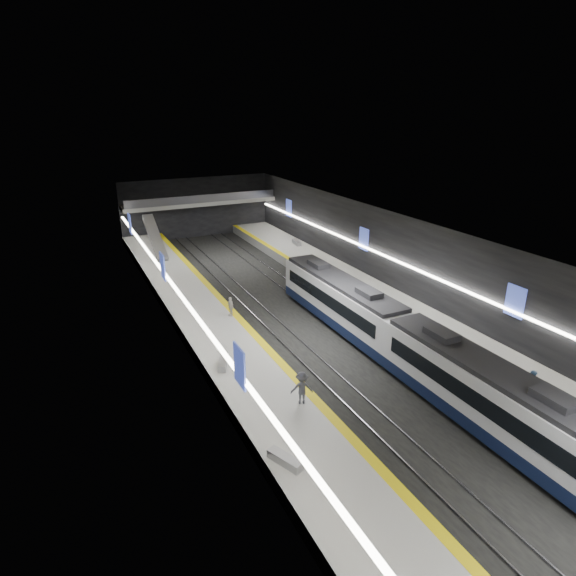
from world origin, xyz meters
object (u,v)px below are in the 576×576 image
bench_left_near (285,460)px  passenger_right_b (532,384)px  train (399,337)px  passenger_left_a (231,306)px  bench_left_far (223,363)px  passenger_left_b (302,388)px  escalator (155,237)px  bench_right_far (297,243)px

bench_left_near → passenger_right_b: 15.35m
train → passenger_right_b: train is taller
train → bench_left_near: 13.37m
train → passenger_left_a: bearing=126.7°
bench_left_near → bench_left_far: (0.33, 10.04, -0.01)m
bench_left_near → passenger_left_b: passenger_left_b is taller
bench_left_far → escalator: bearing=111.5°
escalator → passenger_left_a: (1.80, -20.36, -1.10)m
escalator → bench_left_far: (-1.35, -27.74, -1.67)m
train → bench_left_far: size_ratio=16.31×
bench_right_far → passenger_right_b: bearing=-87.0°
bench_left_far → bench_right_far: bench_right_far is taller
bench_left_far → passenger_right_b: (14.97, -11.15, 0.62)m
train → bench_right_far: train is taller
escalator → passenger_left_b: size_ratio=4.06×
passenger_right_b → train: bearing=48.3°
escalator → passenger_right_b: (13.63, -38.89, -1.05)m
bench_left_near → bench_right_far: (17.85, 34.04, 0.01)m
train → bench_left_far: (-11.35, 3.60, -0.97)m
bench_left_far → bench_right_far: bearing=78.1°
train → bench_right_far: size_ratio=15.27×
train → passenger_left_b: size_ratio=15.26×
escalator → passenger_left_a: 20.47m
train → passenger_right_b: bearing=-64.4°
escalator → passenger_left_a: size_ratio=5.00×
bench_right_far → train: bearing=-95.5°
train → bench_right_far: bearing=77.4°
escalator → bench_left_near: bearing=-92.5°
bench_left_near → bench_right_far: bearing=39.5°
bench_left_far → passenger_left_b: bearing=-41.6°
escalator → bench_right_far: size_ratio=4.07×
bench_left_near → bench_right_far: 38.44m
passenger_right_b → bench_right_far: bearing=18.5°
passenger_right_b → passenger_left_a: bearing=55.2°
train → passenger_left_a: 13.71m
escalator → bench_right_far: bearing=-13.0°
passenger_left_a → bench_left_far: bearing=-29.0°
train → escalator: bearing=107.7°
train → passenger_right_b: (3.63, -7.55, -0.35)m
passenger_left_a → passenger_left_b: 13.35m
train → passenger_left_a: size_ratio=18.77×
bench_right_far → passenger_left_a: 21.98m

